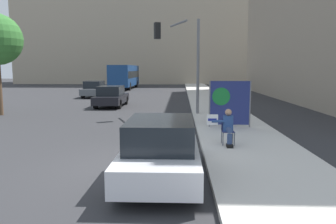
{
  "coord_description": "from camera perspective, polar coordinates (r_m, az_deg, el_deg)",
  "views": [
    {
      "loc": [
        1.35,
        -8.53,
        2.65
      ],
      "look_at": [
        0.88,
        3.3,
        1.09
      ],
      "focal_mm": 35.0,
      "sensor_mm": 36.0,
      "label": 1
    }
  ],
  "objects": [
    {
      "name": "ground_plane",
      "position": [
        9.04,
        -6.51,
        -9.59
      ],
      "size": [
        160.0,
        160.0,
        0.0
      ],
      "primitive_type": "plane",
      "color": "#303033"
    },
    {
      "name": "sidewalk_curb",
      "position": [
        23.79,
        7.82,
        1.24
      ],
      "size": [
        3.25,
        90.0,
        0.15
      ],
      "primitive_type": "cube",
      "color": "beige",
      "rests_on": "ground_plane"
    },
    {
      "name": "seated_protester",
      "position": [
        10.97,
        10.37,
        -2.41
      ],
      "size": [
        0.91,
        0.77,
        1.19
      ],
      "rotation": [
        0.0,
        0.0,
        -0.33
      ],
      "color": "#474C56",
      "rests_on": "sidewalk_curb"
    },
    {
      "name": "protest_banner",
      "position": [
        14.29,
        10.66,
        1.56
      ],
      "size": [
        1.79,
        0.06,
        1.99
      ],
      "color": "slate",
      "rests_on": "sidewalk_curb"
    },
    {
      "name": "traffic_light_pole",
      "position": [
        18.09,
        2.54,
        10.7
      ],
      "size": [
        2.48,
        2.24,
        5.21
      ],
      "color": "slate",
      "rests_on": "sidewalk_curb"
    },
    {
      "name": "parked_car_curbside",
      "position": [
        7.92,
        -1.24,
        -6.49
      ],
      "size": [
        1.77,
        4.28,
        1.48
      ],
      "color": "silver",
      "rests_on": "ground_plane"
    },
    {
      "name": "car_on_road_nearest",
      "position": [
        23.44,
        -9.84,
        2.71
      ],
      "size": [
        1.8,
        4.35,
        1.46
      ],
      "color": "black",
      "rests_on": "ground_plane"
    },
    {
      "name": "car_on_road_midblock",
      "position": [
        31.57,
        -12.65,
        3.89
      ],
      "size": [
        1.76,
        4.14,
        1.53
      ],
      "color": "#565B60",
      "rests_on": "ground_plane"
    },
    {
      "name": "city_bus_on_road",
      "position": [
        44.15,
        -7.55,
        6.35
      ],
      "size": [
        2.51,
        10.21,
        3.11
      ],
      "color": "navy",
      "rests_on": "ground_plane"
    }
  ]
}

